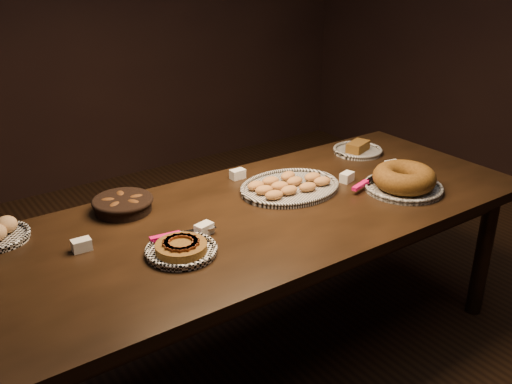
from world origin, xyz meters
TOP-DOWN VIEW (x-y plane):
  - ground at (0.00, 0.00)m, footprint 5.00×5.00m
  - buffet_table at (0.00, 0.00)m, footprint 2.40×1.00m
  - apple_tart_plate at (-0.49, -0.12)m, footprint 0.33×0.27m
  - madeleine_platter at (0.20, 0.11)m, footprint 0.49×0.39m
  - bundt_cake_plate at (0.63, -0.19)m, footprint 0.42×0.36m
  - croissant_basket at (-0.52, 0.34)m, footprint 0.29×0.29m
  - loaf_plate at (0.82, 0.29)m, footprint 0.27×0.27m
  - tent_cards at (0.05, 0.10)m, footprint 1.64×0.46m

SIDE VIEW (x-z plane):
  - ground at x=0.00m, z-range 0.00..0.00m
  - buffet_table at x=0.00m, z-range 0.30..1.05m
  - loaf_plate at x=0.82m, z-range 0.74..0.80m
  - madeleine_platter at x=0.20m, z-range 0.74..0.80m
  - apple_tart_plate at x=-0.49m, z-range 0.74..0.80m
  - tent_cards at x=0.05m, z-range 0.75..0.79m
  - croissant_basket at x=-0.52m, z-range 0.75..0.82m
  - bundt_cake_plate at x=0.63m, z-range 0.74..0.85m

